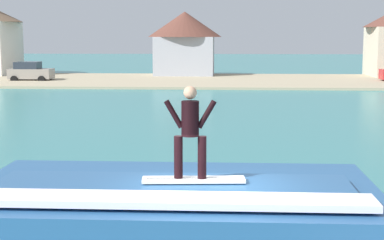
{
  "coord_description": "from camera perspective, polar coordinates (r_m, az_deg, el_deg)",
  "views": [
    {
      "loc": [
        0.31,
        -10.48,
        4.26
      ],
      "look_at": [
        -0.68,
        6.67,
        1.88
      ],
      "focal_mm": 57.23,
      "sensor_mm": 36.0,
      "label": 1
    }
  ],
  "objects": [
    {
      "name": "house_small_cottage",
      "position": [
        63.76,
        -0.68,
        7.42
      ],
      "size": [
        7.61,
        7.61,
        6.67
      ],
      "color": "#9EA3AD",
      "rests_on": "ground_plane"
    },
    {
      "name": "car_near_shore",
      "position": [
        57.99,
        -14.83,
        4.37
      ],
      "size": [
        3.85,
        2.31,
        1.86
      ],
      "color": "gray",
      "rests_on": "ground_plane"
    },
    {
      "name": "surfer",
      "position": [
        11.02,
        -0.17,
        -0.7
      ],
      "size": [
        0.95,
        0.32,
        1.69
      ],
      "color": "black",
      "rests_on": "surfboard"
    },
    {
      "name": "shoreline_bank",
      "position": [
        56.75,
        2.97,
        3.69
      ],
      "size": [
        120.0,
        17.23,
        0.19
      ],
      "color": "tan",
      "rests_on": "ground_plane"
    },
    {
      "name": "wave_crest",
      "position": [
        11.77,
        -1.68,
        -9.4
      ],
      "size": [
        7.64,
        4.4,
        1.61
      ],
      "color": "#285688",
      "rests_on": "ground_plane"
    },
    {
      "name": "surfboard",
      "position": [
        11.22,
        0.15,
        -5.58
      ],
      "size": [
        1.9,
        0.54,
        0.06
      ],
      "color": "white",
      "rests_on": "wave_crest"
    }
  ]
}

